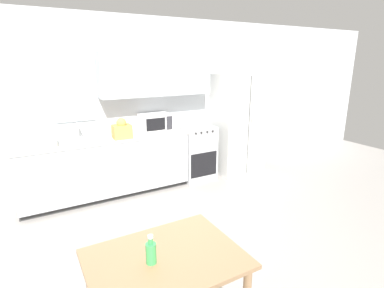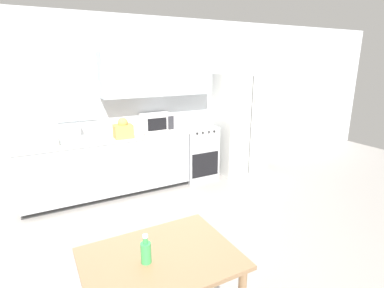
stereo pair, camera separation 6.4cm
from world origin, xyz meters
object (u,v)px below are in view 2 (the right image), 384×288
(refrigerator, at_px, (239,123))
(drink_bottle, at_px, (146,252))
(oven_range, at_px, (196,152))
(coffee_mug, at_px, (141,133))
(dining_table, at_px, (161,272))
(microwave, at_px, (157,122))

(refrigerator, height_order, drink_bottle, refrigerator)
(oven_range, height_order, coffee_mug, coffee_mug)
(coffee_mug, xyz_separation_m, dining_table, (-0.78, -2.61, -0.33))
(refrigerator, relative_size, drink_bottle, 9.00)
(refrigerator, bearing_deg, oven_range, 177.67)
(oven_range, xyz_separation_m, drink_bottle, (-1.94, -2.78, 0.37))
(microwave, relative_size, dining_table, 0.49)
(dining_table, bearing_deg, coffee_mug, 73.33)
(refrigerator, distance_m, drink_bottle, 3.93)
(dining_table, relative_size, drink_bottle, 5.04)
(refrigerator, bearing_deg, coffee_mug, -176.16)
(coffee_mug, distance_m, drink_bottle, 2.77)
(microwave, distance_m, drink_bottle, 3.16)
(oven_range, relative_size, microwave, 1.90)
(refrigerator, bearing_deg, dining_table, -134.70)
(microwave, bearing_deg, refrigerator, -5.18)
(microwave, height_order, drink_bottle, microwave)
(dining_table, bearing_deg, microwave, 68.28)
(microwave, distance_m, dining_table, 3.13)
(microwave, bearing_deg, oven_range, -8.77)
(refrigerator, relative_size, microwave, 3.66)
(coffee_mug, bearing_deg, drink_bottle, -108.65)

